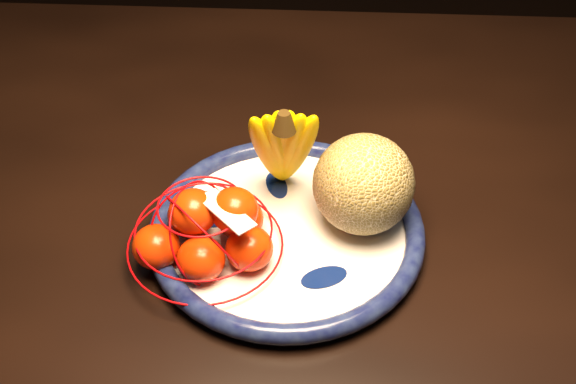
% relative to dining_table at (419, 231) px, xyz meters
% --- Properties ---
extents(dining_table, '(1.68, 1.14, 0.79)m').
position_rel_dining_table_xyz_m(dining_table, '(0.00, 0.00, 0.00)').
color(dining_table, black).
rests_on(dining_table, ground).
extents(fruit_bowl, '(0.34, 0.34, 0.03)m').
position_rel_dining_table_xyz_m(fruit_bowl, '(-0.17, -0.13, 0.10)').
color(fruit_bowl, white).
rests_on(fruit_bowl, dining_table).
extents(cantaloupe, '(0.12, 0.12, 0.12)m').
position_rel_dining_table_xyz_m(cantaloupe, '(-0.08, -0.09, 0.16)').
color(cantaloupe, olive).
rests_on(cantaloupe, fruit_bowl).
extents(banana_bunch, '(0.11, 0.11, 0.17)m').
position_rel_dining_table_xyz_m(banana_bunch, '(-0.18, -0.06, 0.18)').
color(banana_bunch, '#E1C006').
rests_on(banana_bunch, fruit_bowl).
extents(mandarin_bag, '(0.19, 0.19, 0.12)m').
position_rel_dining_table_xyz_m(mandarin_bag, '(-0.25, -0.18, 0.13)').
color(mandarin_bag, '#F02D00').
rests_on(mandarin_bag, fruit_bowl).
extents(price_tag, '(0.07, 0.06, 0.01)m').
position_rel_dining_table_xyz_m(price_tag, '(-0.22, -0.19, 0.18)').
color(price_tag, white).
rests_on(price_tag, mandarin_bag).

